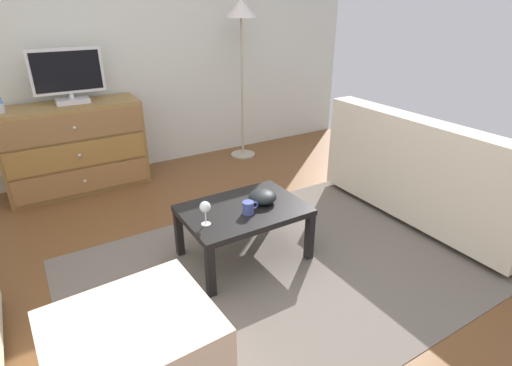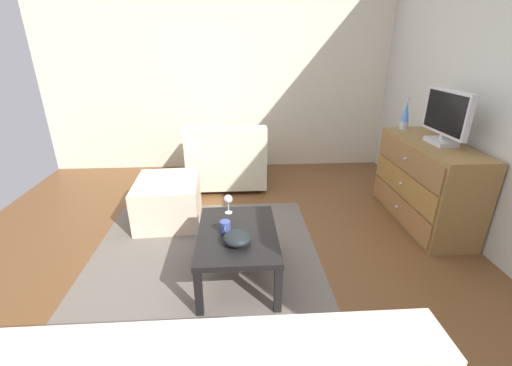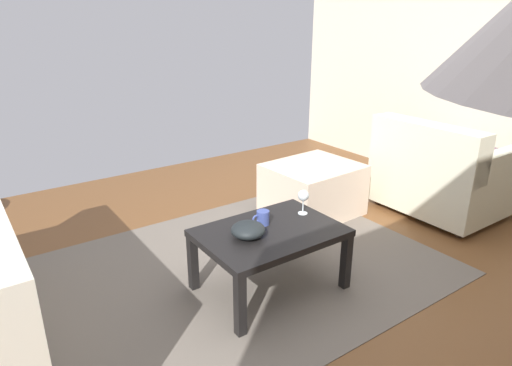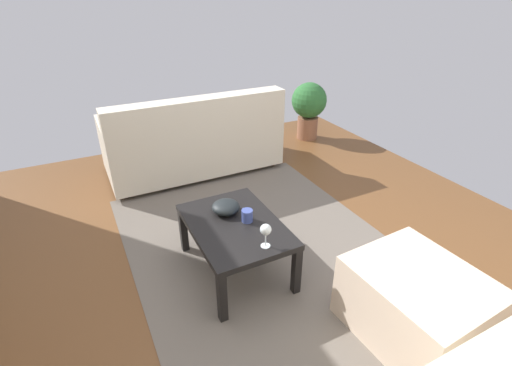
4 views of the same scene
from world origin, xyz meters
The scene contains 9 objects.
ground_plane centered at (0.00, 0.00, -0.03)m, with size 5.39×4.90×0.05m, color brown.
area_rug centered at (0.20, -0.20, 0.00)m, with size 2.60×1.90×0.01m, color #675F56.
coffee_table centered at (0.13, 0.08, 0.34)m, with size 0.81×0.57×0.39m.
wine_glass centered at (-0.17, 0.01, 0.51)m, with size 0.07×0.07×0.16m.
mug centered at (0.12, -0.01, 0.43)m, with size 0.11×0.08×0.08m.
bowl_decorative centered at (0.28, 0.08, 0.43)m, with size 0.19×0.19×0.09m, color black.
couch_large centered at (1.78, -0.18, 0.33)m, with size 0.85×1.76×0.86m.
ottoman centered at (-0.81, -0.60, 0.21)m, with size 0.70×0.60×0.42m, color beige.
potted_plant centered at (2.05, -1.80, 0.43)m, with size 0.44×0.44×0.72m.
Camera 4 is at (-1.76, 0.88, 1.80)m, focal length 26.18 mm.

